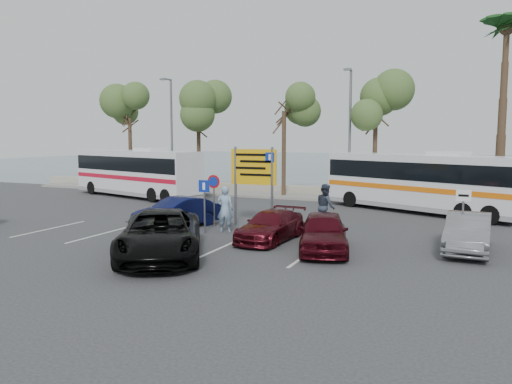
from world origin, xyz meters
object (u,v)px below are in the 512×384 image
at_px(coach_bus_right, 419,184).
at_px(car_maroon, 271,226).
at_px(coach_bus_left, 136,174).
at_px(pedestrian_near, 225,209).
at_px(car_blue, 177,213).
at_px(car_silver_b, 468,233).
at_px(car_red, 324,232).
at_px(street_lamp_right, 350,128).
at_px(street_lamp_left, 171,129).
at_px(pedestrian_far, 326,206).
at_px(direction_sign, 254,173).
at_px(suv_black, 160,234).

distance_m(coach_bus_right, car_maroon, 11.03).
height_order(coach_bus_left, pedestrian_near, coach_bus_left).
height_order(car_blue, car_silver_b, car_silver_b).
xyz_separation_m(car_maroon, car_silver_b, (7.10, 0.98, 0.10)).
bearing_deg(car_blue, coach_bus_right, 65.64).
bearing_deg(car_red, street_lamp_right, 83.56).
xyz_separation_m(coach_bus_right, pedestrian_near, (-6.99, -9.19, -0.54)).
height_order(street_lamp_right, pedestrian_near, street_lamp_right).
height_order(coach_bus_right, car_maroon, coach_bus_right).
bearing_deg(street_lamp_right, car_maroon, -90.44).
height_order(coach_bus_right, car_blue, coach_bus_right).
height_order(street_lamp_left, car_silver_b, street_lamp_left).
bearing_deg(pedestrian_far, coach_bus_left, 33.12).
xyz_separation_m(direction_sign, car_red, (4.30, -3.65, -1.73)).
height_order(street_lamp_right, car_maroon, street_lamp_right).
bearing_deg(car_red, pedestrian_near, 144.02).
distance_m(car_blue, suv_black, 5.59).
xyz_separation_m(car_blue, suv_black, (2.50, -5.00, 0.11)).
bearing_deg(street_lamp_right, street_lamp_left, 180.00).
xyz_separation_m(direction_sign, coach_bus_left, (-11.64, 6.97, -0.88)).
height_order(car_red, car_silver_b, car_red).
xyz_separation_m(street_lamp_right, car_maroon, (-0.10, -13.00, -4.01)).
bearing_deg(coach_bus_right, direction_sign, -131.65).
bearing_deg(street_lamp_left, car_blue, -56.35).
distance_m(coach_bus_right, car_red, 11.20).
relative_size(car_red, suv_black, 0.73).
relative_size(coach_bus_left, pedestrian_near, 5.49).
relative_size(coach_bus_right, pedestrian_far, 5.34).
xyz_separation_m(street_lamp_right, suv_black, (-2.50, -17.02, -3.81)).
distance_m(car_blue, car_maroon, 5.00).
height_order(street_lamp_left, car_red, street_lamp_left).
relative_size(car_red, pedestrian_far, 2.08).
bearing_deg(coach_bus_left, car_red, -33.67).
height_order(car_blue, pedestrian_near, pedestrian_near).
distance_m(direction_sign, pedestrian_near, 2.42).
bearing_deg(coach_bus_left, street_lamp_left, 79.21).
distance_m(street_lamp_left, direction_sign, 15.24).
bearing_deg(direction_sign, coach_bus_right, 48.35).
height_order(coach_bus_right, suv_black, coach_bus_right).
height_order(car_red, pedestrian_near, pedestrian_near).
bearing_deg(street_lamp_left, direction_sign, -43.17).
bearing_deg(car_maroon, coach_bus_left, 148.34).
height_order(car_maroon, car_silver_b, car_silver_b).
relative_size(street_lamp_left, coach_bus_left, 0.73).
bearing_deg(pedestrian_far, suv_black, 119.79).
xyz_separation_m(direction_sign, suv_black, (-0.50, -6.70, -1.64)).
xyz_separation_m(street_lamp_right, pedestrian_far, (1.15, -9.57, -3.61)).
bearing_deg(pedestrian_far, direction_sign, 69.34).
bearing_deg(car_red, direction_sign, 123.85).
bearing_deg(car_silver_b, car_blue, -177.85).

